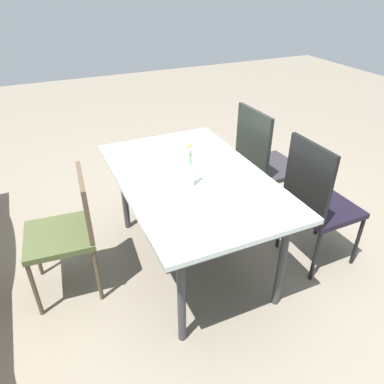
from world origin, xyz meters
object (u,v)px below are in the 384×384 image
(dining_table, at_px, (192,184))
(chair_far_side, at_px, (69,227))
(flower_vase, at_px, (190,169))
(chair_near_right, at_px, (263,159))
(chair_near_left, at_px, (317,199))

(dining_table, distance_m, chair_far_side, 0.86)
(chair_far_side, xyz_separation_m, flower_vase, (-0.20, -0.77, 0.36))
(chair_near_right, bearing_deg, flower_vase, -65.36)
(chair_near_right, distance_m, chair_near_left, 0.67)
(dining_table, height_order, chair_near_right, chair_near_right)
(chair_near_right, distance_m, flower_vase, 1.02)
(flower_vase, bearing_deg, dining_table, -29.27)
(chair_near_left, bearing_deg, chair_far_side, -105.70)
(dining_table, bearing_deg, chair_far_side, 83.18)
(chair_near_right, relative_size, flower_vase, 3.37)
(chair_near_left, distance_m, chair_far_side, 1.70)
(dining_table, relative_size, chair_near_right, 1.49)
(chair_far_side, bearing_deg, dining_table, -92.19)
(dining_table, height_order, chair_near_left, chair_near_left)
(chair_near_right, height_order, flower_vase, flower_vase)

